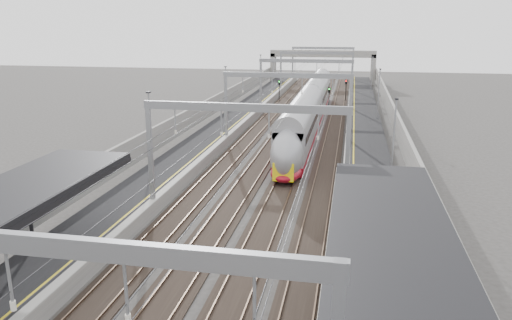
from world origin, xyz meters
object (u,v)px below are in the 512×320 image
at_px(overbridge, 323,58).
at_px(signal_green, 279,87).
at_px(train, 309,113).
at_px(bench, 368,302).

height_order(overbridge, signal_green, overbridge).
bearing_deg(signal_green, train, -72.84).
bearing_deg(overbridge, bench, -85.26).
distance_m(overbridge, train, 49.12).
xyz_separation_m(overbridge, train, (1.50, -48.99, -3.28)).
bearing_deg(train, overbridge, 91.75).
relative_size(train, signal_green, 13.71).
bearing_deg(signal_green, overbridge, 79.21).
bearing_deg(train, bench, -81.68).
relative_size(overbridge, bench, 10.98).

